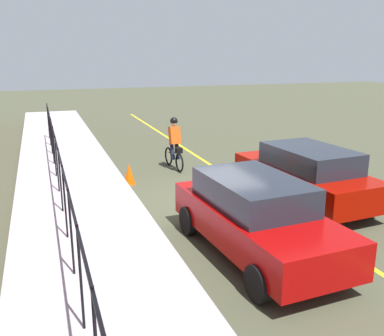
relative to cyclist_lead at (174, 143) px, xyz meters
The scene contains 8 objects.
ground_plane 3.78m from the cyclist_lead, behind, with size 80.00×80.00×0.00m, color #404230.
lane_line_centre 4.02m from the cyclist_lead, 159.13° to the right, with size 36.00×0.12×0.01m, color yellow.
sidewalk 5.20m from the cyclist_lead, 135.42° to the left, with size 40.00×3.20×0.15m, color #AA9DA8.
iron_fence 4.82m from the cyclist_lead, 123.57° to the left, with size 18.58×0.04×1.60m.
cyclist_lead is the anchor object (origin of this frame).
patrol_sedan 5.15m from the cyclist_lead, 154.24° to the right, with size 4.52×2.19×1.58m.
parked_sedan_rear 6.95m from the cyclist_lead, behind, with size 4.51×2.15×1.58m.
traffic_cone_near 2.35m from the cyclist_lead, 124.52° to the left, with size 0.36×0.36×0.65m, color #F94D04.
Camera 1 is at (-10.55, 4.15, 3.99)m, focal length 40.70 mm.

